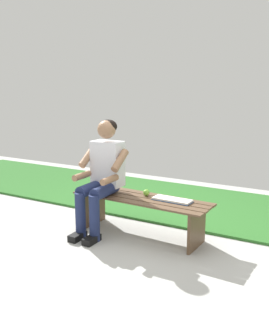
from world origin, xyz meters
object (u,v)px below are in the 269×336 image
person_seated (102,172)px  bench_near (141,207)px  apple (146,193)px  book_open (172,200)px

person_seated → bench_near: bearing=-167.3°
bench_near → apple: 0.16m
book_open → bench_near: bearing=10.4°
bench_near → book_open: size_ratio=3.68×
bench_near → book_open: 0.36m
bench_near → person_seated: size_ratio=1.25×
apple → book_open: 0.32m
person_seated → apple: size_ratio=17.39×
bench_near → person_seated: 0.57m
bench_near → person_seated: (0.44, 0.10, 0.35)m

